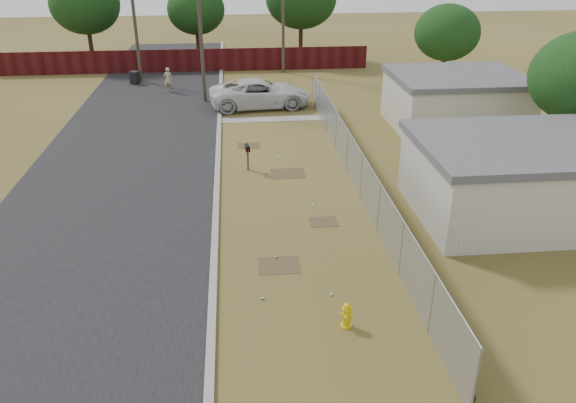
{
  "coord_description": "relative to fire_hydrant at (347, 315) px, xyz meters",
  "views": [
    {
      "loc": [
        -2.09,
        -21.2,
        10.24
      ],
      "look_at": [
        -0.22,
        -2.3,
        1.1
      ],
      "focal_mm": 35.0,
      "sensor_mm": 36.0,
      "label": 1
    }
  ],
  "objects": [
    {
      "name": "privacy_fence",
      "position": [
        -6.86,
        33.44,
        0.51
      ],
      "size": [
        30.0,
        0.12,
        1.8
      ],
      "primitive_type": "cube",
      "color": "#420E0F",
      "rests_on": "ground"
    },
    {
      "name": "fire_hydrant",
      "position": [
        0.0,
        0.0,
        0.0
      ],
      "size": [
        0.42,
        0.42,
        0.83
      ],
      "color": "#DCB60B",
      "rests_on": "ground"
    },
    {
      "name": "trash_bin",
      "position": [
        -10.21,
        29.76,
        0.09
      ],
      "size": [
        0.8,
        0.85,
        0.94
      ],
      "color": "black",
      "rests_on": "ground"
    },
    {
      "name": "pedestrian",
      "position": [
        -7.47,
        27.21,
        0.47
      ],
      "size": [
        0.71,
        0.55,
        1.72
      ],
      "primitive_type": "imported",
      "rotation": [
        0.0,
        0.0,
        2.9
      ],
      "color": "tan",
      "rests_on": "ground"
    },
    {
      "name": "ground",
      "position": [
        -0.86,
        8.44,
        -0.39
      ],
      "size": [
        120.0,
        120.0,
        0.0
      ],
      "primitive_type": "plane",
      "color": "olive",
      "rests_on": "ground"
    },
    {
      "name": "pickup_truck",
      "position": [
        -1.23,
        22.69,
        0.51
      ],
      "size": [
        6.71,
        3.6,
        1.79
      ],
      "primitive_type": "imported",
      "rotation": [
        0.0,
        0.0,
        1.67
      ],
      "color": "silver",
      "rests_on": "ground"
    },
    {
      "name": "mailbox",
      "position": [
        -2.4,
        12.08,
        0.61
      ],
      "size": [
        0.25,
        0.55,
        1.27
      ],
      "color": "brown",
      "rests_on": "ground"
    },
    {
      "name": "houses",
      "position": [
        8.84,
        11.57,
        1.17
      ],
      "size": [
        9.3,
        17.24,
        3.1
      ],
      "color": "beige",
      "rests_on": "ground"
    },
    {
      "name": "scattered_litter",
      "position": [
        -0.97,
        5.7,
        -0.35
      ],
      "size": [
        2.58,
        12.19,
        0.07
      ],
      "color": "beige",
      "rests_on": "ground"
    },
    {
      "name": "utility_poles",
      "position": [
        -4.52,
        29.1,
        4.31
      ],
      "size": [
        12.6,
        8.24,
        9.0
      ],
      "color": "#483B30",
      "rests_on": "ground"
    },
    {
      "name": "street",
      "position": [
        -7.61,
        16.49,
        -0.37
      ],
      "size": [
        15.1,
        60.0,
        0.12
      ],
      "color": "black",
      "rests_on": "ground"
    },
    {
      "name": "chainlink_fence",
      "position": [
        2.27,
        9.46,
        0.41
      ],
      "size": [
        0.1,
        27.06,
        2.02
      ],
      "color": "gray",
      "rests_on": "ground"
    },
    {
      "name": "horizon_trees",
      "position": [
        -0.02,
        32.0,
        4.24
      ],
      "size": [
        33.32,
        31.94,
        7.78
      ],
      "color": "#392419",
      "rests_on": "ground"
    }
  ]
}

